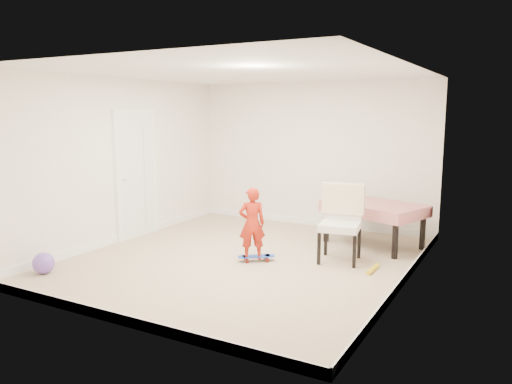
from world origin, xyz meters
The scene contains 17 objects.
ground centered at (0.00, 0.00, 0.00)m, with size 5.00×5.00×0.00m, color tan.
ceiling centered at (0.00, 0.00, 2.58)m, with size 4.50×5.00×0.04m, color silver.
wall_back centered at (0.00, 2.48, 1.30)m, with size 4.50×0.04×2.60m, color white.
wall_front centered at (0.00, -2.48, 1.30)m, with size 4.50×0.04×2.60m, color white.
wall_left centered at (-2.23, 0.00, 1.30)m, with size 0.04×5.00×2.60m, color white.
wall_right centered at (2.23, 0.00, 1.30)m, with size 0.04×5.00×2.60m, color white.
door centered at (-2.22, 0.30, 1.02)m, with size 0.10×0.94×2.11m, color white.
baseboard_back centered at (0.00, 2.49, 0.06)m, with size 4.50×0.02×0.12m, color white.
baseboard_front centered at (0.00, -2.49, 0.06)m, with size 4.50×0.02×0.12m, color white.
baseboard_left centered at (-2.24, 0.00, 0.06)m, with size 0.02×5.00×0.12m, color white.
baseboard_right centered at (2.24, 0.00, 0.06)m, with size 0.02×5.00×0.12m, color white.
dining_table centered at (1.41, 1.62, 0.34)m, with size 1.45×0.92×0.68m, color red, non-canonical shape.
dining_chair centered at (1.23, 0.57, 0.54)m, with size 0.58×0.66×1.08m, color beige, non-canonical shape.
skateboard centered at (0.21, 0.01, 0.04)m, with size 0.52×0.19×0.08m, color blue, non-canonical shape.
child centered at (0.16, -0.03, 0.51)m, with size 0.37×0.24×1.02m, color red.
balloon centered at (-1.95, -1.79, 0.14)m, with size 0.28×0.28×0.28m, color #7752C5.
foam_toy centered at (1.77, 0.35, 0.03)m, with size 0.06×0.06×0.40m, color yellow.
Camera 1 is at (3.46, -5.92, 2.09)m, focal length 35.00 mm.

